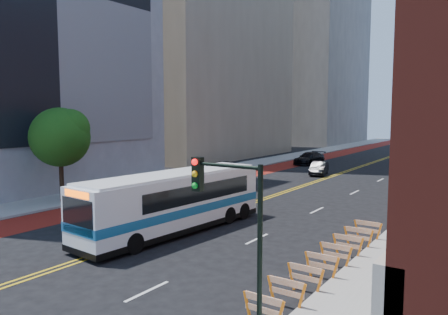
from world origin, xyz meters
TOP-DOWN VIEW (x-y plane):
  - ground at (0.00, 0.00)m, footprint 160.00×160.00m
  - sidewalk_left at (-12.00, 30.00)m, footprint 4.00×140.00m
  - bus_lane_paint at (-8.10, 30.00)m, footprint 3.60×140.00m
  - center_line_inner at (-0.18, 30.00)m, footprint 0.14×140.00m
  - center_line_outer at (0.18, 30.00)m, footprint 0.14×140.00m
  - lane_dashes at (4.80, 38.00)m, footprint 0.14×98.20m
  - grey_building_left at (-20.90, 8.00)m, footprint 14.10×24.00m
  - construction_barriers at (9.60, 3.42)m, footprint 1.42×10.91m
  - street_tree at (-11.24, 6.04)m, footprint 4.20×4.20m
  - traffic_signal at (9.41, -3.51)m, footprint 2.21×0.34m
  - transit_bus at (0.44, 4.76)m, footprint 3.52×12.01m
  - car_a at (-9.30, 23.48)m, footprint 3.49×5.03m
  - car_b at (-1.50, 30.07)m, footprint 2.45×4.50m
  - car_c at (-6.08, 38.28)m, footprint 2.66×5.53m

SIDE VIEW (x-z plane):
  - ground at x=0.00m, z-range 0.00..0.00m
  - center_line_inner at x=-0.18m, z-range 0.00..0.01m
  - center_line_outer at x=0.18m, z-range 0.00..0.01m
  - bus_lane_paint at x=-8.10m, z-range 0.00..0.01m
  - lane_dashes at x=4.80m, z-range 0.00..0.01m
  - sidewalk_left at x=-12.00m, z-range 0.00..0.15m
  - construction_barriers at x=9.60m, z-range 0.17..1.18m
  - car_b at x=-1.50m, z-range 0.00..1.41m
  - car_c at x=-6.08m, z-range 0.00..1.55m
  - car_a at x=-9.30m, z-range 0.00..1.59m
  - transit_bus at x=0.44m, z-range 0.07..3.33m
  - traffic_signal at x=9.41m, z-range 1.18..6.26m
  - street_tree at x=-11.24m, z-range 1.56..8.26m
  - grey_building_left at x=-20.90m, z-range 0.01..30.01m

